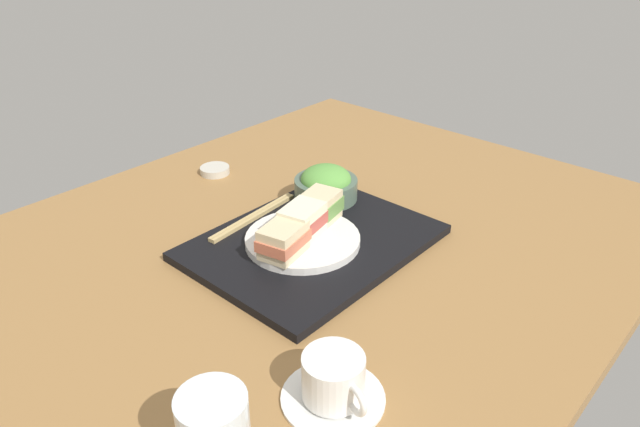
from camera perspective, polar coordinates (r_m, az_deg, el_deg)
ground_plane at (r=100.18cm, az=-3.62°, el=-4.78°), size 140.00×100.00×3.00cm
serving_tray at (r=101.14cm, az=-0.72°, el=-2.83°), size 39.93×30.79×1.56cm
sandwich_plate at (r=99.22cm, az=-1.70°, el=-2.56°), size 19.50×19.50×1.29cm
sandwich_near at (r=102.20cm, az=-0.03°, el=0.56°), size 8.98×7.35×5.21cm
sandwich_middle at (r=97.46cm, az=-1.73°, el=-0.82°), size 8.92×7.03×5.63cm
sandwich_far at (r=93.12cm, az=-3.59°, el=-2.59°), size 9.00×7.33×5.09cm
salad_bowl at (r=112.62cm, az=0.58°, el=2.83°), size 12.16×12.16×6.69cm
chopsticks_pair at (r=107.37cm, az=-6.48°, el=-0.31°), size 21.32×3.34×0.70cm
coffee_cup at (r=72.25cm, az=1.35°, el=-16.06°), size 12.73×12.73×6.53cm
small_sauce_dish at (r=129.62cm, az=-10.19°, el=4.17°), size 6.33×6.33×1.52cm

